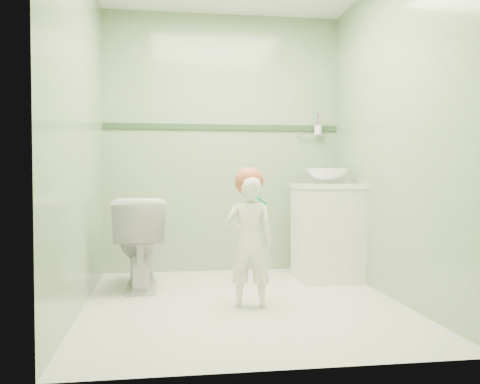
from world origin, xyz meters
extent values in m
plane|color=silver|center=(0.00, 0.00, 0.00)|extent=(2.50, 2.50, 0.00)
cube|color=#7FA575|center=(0.00, 1.25, 1.20)|extent=(2.20, 0.04, 2.40)
cube|color=#7FA575|center=(0.00, -1.25, 1.20)|extent=(2.20, 0.04, 2.40)
cube|color=#7FA575|center=(-1.10, 0.00, 1.20)|extent=(0.04, 2.50, 2.40)
cube|color=#7FA575|center=(1.10, 0.00, 1.20)|extent=(0.04, 2.50, 2.40)
cube|color=#2A492B|center=(0.00, 1.24, 1.35)|extent=(2.20, 0.02, 0.05)
cube|color=silver|center=(0.84, 0.70, 0.40)|extent=(0.52, 0.50, 0.80)
cube|color=white|center=(0.84, 0.70, 0.81)|extent=(0.54, 0.52, 0.04)
imported|color=white|center=(0.84, 0.70, 0.89)|extent=(0.37, 0.37, 0.13)
cylinder|color=silver|center=(0.84, 0.90, 0.95)|extent=(0.03, 0.03, 0.18)
cylinder|color=silver|center=(0.84, 0.85, 1.03)|extent=(0.02, 0.12, 0.02)
cylinder|color=silver|center=(0.84, 1.20, 1.28)|extent=(0.26, 0.02, 0.02)
cylinder|color=silver|center=(0.90, 1.18, 1.33)|extent=(0.07, 0.07, 0.09)
cylinder|color=#8953B9|center=(0.90, 1.17, 1.40)|extent=(0.01, 0.01, 0.17)
cylinder|color=#2F3BCA|center=(0.89, 1.17, 1.40)|extent=(0.01, 0.01, 0.17)
cylinder|color=gold|center=(0.91, 1.17, 1.40)|extent=(0.01, 0.01, 0.17)
cylinder|color=#E1573E|center=(0.91, 1.18, 1.40)|extent=(0.01, 0.01, 0.17)
imported|color=white|center=(-0.74, 0.60, 0.37)|extent=(0.42, 0.72, 0.73)
imported|color=white|center=(0.03, -0.11, 0.45)|extent=(0.36, 0.27, 0.90)
sphere|color=#B85336|center=(0.03, -0.08, 0.86)|extent=(0.20, 0.20, 0.20)
cylinder|color=#0B9677|center=(0.09, -0.25, 0.74)|extent=(0.09, 0.12, 0.06)
cube|color=white|center=(0.03, -0.19, 0.78)|extent=(0.03, 0.03, 0.02)
camera|label=1|loc=(-0.54, -3.54, 0.91)|focal=38.39mm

